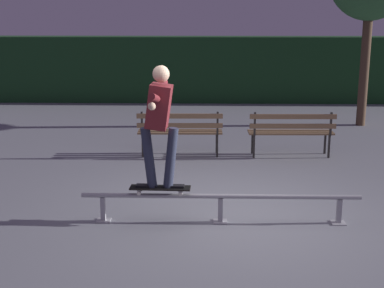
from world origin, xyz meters
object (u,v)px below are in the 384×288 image
(skateboarder, at_px, (159,116))
(park_bench_left_center, at_px, (291,129))
(skateboard, at_px, (160,188))
(grind_rail, at_px, (220,201))
(park_bench_leftmost, at_px, (180,129))

(skateboarder, relative_size, park_bench_left_center, 0.97)
(skateboard, bearing_deg, skateboarder, -2.02)
(park_bench_left_center, bearing_deg, skateboarder, -123.13)
(skateboarder, bearing_deg, park_bench_left_center, 56.87)
(skateboard, relative_size, skateboarder, 0.50)
(grind_rail, relative_size, skateboard, 4.57)
(skateboarder, xyz_separation_m, park_bench_left_center, (2.19, 3.35, -0.86))
(skateboarder, distance_m, park_bench_leftmost, 3.46)
(skateboard, bearing_deg, park_bench_leftmost, 88.39)
(grind_rail, relative_size, park_bench_leftmost, 2.24)
(park_bench_leftmost, bearing_deg, park_bench_left_center, 0.00)
(grind_rail, bearing_deg, park_bench_leftmost, 101.50)
(skateboard, xyz_separation_m, skateboarder, (0.00, -0.00, 0.94))
(skateboard, bearing_deg, grind_rail, -0.00)
(park_bench_leftmost, bearing_deg, skateboarder, -91.56)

